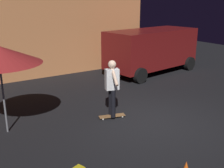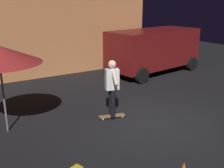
{
  "view_description": "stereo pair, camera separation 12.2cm",
  "coord_description": "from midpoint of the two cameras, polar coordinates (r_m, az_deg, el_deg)",
  "views": [
    {
      "loc": [
        -4.87,
        -5.29,
        3.34
      ],
      "look_at": [
        -0.83,
        0.98,
        1.05
      ],
      "focal_mm": 43.77,
      "sensor_mm": 36.0,
      "label": 1
    },
    {
      "loc": [
        -4.77,
        -5.35,
        3.34
      ],
      "look_at": [
        -0.83,
        0.98,
        1.05
      ],
      "focal_mm": 43.77,
      "sensor_mm": 36.0,
      "label": 2
    }
  ],
  "objects": [
    {
      "name": "ground_plane",
      "position": [
        7.92,
        8.58,
        -8.09
      ],
      "size": [
        28.0,
        28.0,
        0.0
      ],
      "primitive_type": "plane",
      "color": "black"
    },
    {
      "name": "low_building",
      "position": [
        14.43,
        -18.59,
        9.97
      ],
      "size": [
        11.29,
        4.44,
        3.55
      ],
      "color": "#C67A47",
      "rests_on": "ground_plane"
    },
    {
      "name": "parked_van",
      "position": [
        13.21,
        8.02,
        7.41
      ],
      "size": [
        4.81,
        2.73,
        2.03
      ],
      "color": "maroon",
      "rests_on": "ground_plane"
    },
    {
      "name": "skateboard_ridden",
      "position": [
        8.15,
        -0.43,
        -6.7
      ],
      "size": [
        0.81,
        0.4,
        0.07
      ],
      "color": "olive",
      "rests_on": "ground_plane"
    },
    {
      "name": "skater",
      "position": [
        7.81,
        -0.45,
        -0.09
      ],
      "size": [
        0.43,
        0.97,
        1.67
      ],
      "color": "black",
      "rests_on": "skateboard_ridden"
    }
  ]
}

